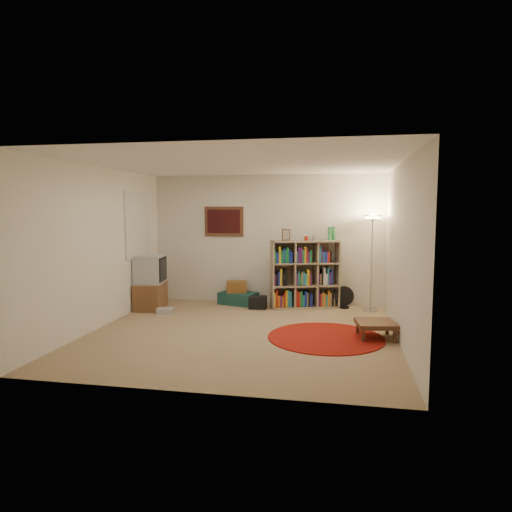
{
  "coord_description": "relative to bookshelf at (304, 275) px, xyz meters",
  "views": [
    {
      "loc": [
        1.43,
        -6.5,
        1.86
      ],
      "look_at": [
        0.1,
        0.6,
        1.1
      ],
      "focal_mm": 32.0,
      "sensor_mm": 36.0,
      "label": 1
    }
  ],
  "objects": [
    {
      "name": "floor_lamp",
      "position": [
        1.22,
        -0.07,
        0.83
      ],
      "size": [
        0.42,
        0.42,
        1.74
      ],
      "rotation": [
        0.0,
        0.0,
        0.28
      ],
      "color": "silver",
      "rests_on": "ground"
    },
    {
      "name": "wicker_basket",
      "position": [
        -1.31,
        0.09,
        -0.28
      ],
      "size": [
        0.43,
        0.35,
        0.22
      ],
      "rotation": [
        0.0,
        0.0,
        0.2
      ],
      "color": "brown",
      "rests_on": "suitcase"
    },
    {
      "name": "red_rug",
      "position": [
        0.48,
        -1.98,
        -0.6
      ],
      "size": [
        1.67,
        1.67,
        0.01
      ],
      "color": "maroon",
      "rests_on": "ground"
    },
    {
      "name": "floor_fan",
      "position": [
        0.75,
        0.06,
        -0.4
      ],
      "size": [
        0.36,
        0.2,
        0.42
      ],
      "rotation": [
        0.0,
        0.0,
        -0.04
      ],
      "color": "black",
      "rests_on": "ground"
    },
    {
      "name": "dvd_box",
      "position": [
        -2.37,
        -0.96,
        -0.56
      ],
      "size": [
        0.33,
        0.3,
        0.09
      ],
      "rotation": [
        0.0,
        0.0,
        0.24
      ],
      "color": "#ADADB2",
      "rests_on": "ground"
    },
    {
      "name": "side_table",
      "position": [
        1.19,
        -1.87,
        -0.4
      ],
      "size": [
        0.61,
        0.61,
        0.25
      ],
      "rotation": [
        0.0,
        0.0,
        0.15
      ],
      "color": "#462818",
      "rests_on": "ground"
    },
    {
      "name": "tv_stand",
      "position": [
        -2.78,
        -0.63,
        -0.13
      ],
      "size": [
        0.56,
        0.74,
        1.0
      ],
      "rotation": [
        0.0,
        0.0,
        0.13
      ],
      "color": "brown",
      "rests_on": "ground"
    },
    {
      "name": "room",
      "position": [
        -0.81,
        -1.9,
        0.65
      ],
      "size": [
        4.54,
        4.54,
        2.54
      ],
      "color": "#947957",
      "rests_on": "ground"
    },
    {
      "name": "suitcase",
      "position": [
        -1.28,
        0.08,
        -0.5
      ],
      "size": [
        0.79,
        0.62,
        0.22
      ],
      "rotation": [
        0.0,
        0.0,
        -0.27
      ],
      "color": "#163D38",
      "rests_on": "ground"
    },
    {
      "name": "duffel_bag",
      "position": [
        -0.83,
        -0.23,
        -0.5
      ],
      "size": [
        0.34,
        0.29,
        0.22
      ],
      "rotation": [
        0.0,
        0.0,
        0.06
      ],
      "color": "black",
      "rests_on": "ground"
    },
    {
      "name": "bookshelf",
      "position": [
        0.0,
        0.0,
        0.0
      ],
      "size": [
        1.31,
        0.72,
        1.51
      ],
      "rotation": [
        0.0,
        0.0,
        0.3
      ],
      "color": "gray",
      "rests_on": "ground"
    }
  ]
}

